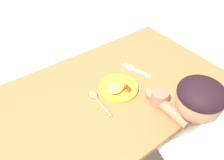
% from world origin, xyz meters
% --- Properties ---
extents(ground_plane, '(8.00, 8.00, 0.00)m').
position_xyz_m(ground_plane, '(0.00, 0.00, 0.00)').
color(ground_plane, '#B0A69D').
extents(dining_table, '(1.43, 0.78, 0.68)m').
position_xyz_m(dining_table, '(0.00, 0.00, 0.56)').
color(dining_table, '#96673C').
rests_on(dining_table, ground_plane).
extents(plate, '(0.22, 0.22, 0.05)m').
position_xyz_m(plate, '(0.09, -0.02, 0.69)').
color(plate, gold).
rests_on(plate, dining_table).
extents(fork, '(0.07, 0.19, 0.01)m').
position_xyz_m(fork, '(0.28, 0.03, 0.68)').
color(fork, silver).
rests_on(fork, dining_table).
extents(spoon, '(0.04, 0.20, 0.02)m').
position_xyz_m(spoon, '(-0.04, -0.01, 0.69)').
color(spoon, tan).
rests_on(spoon, dining_table).
extents(drinking_cup, '(0.08, 0.08, 0.08)m').
position_xyz_m(drinking_cup, '(0.20, -0.22, 0.72)').
color(drinking_cup, '#E86652').
rests_on(drinking_cup, dining_table).
extents(person, '(0.20, 0.45, 0.96)m').
position_xyz_m(person, '(0.20, -0.47, 0.55)').
color(person, '#464263').
rests_on(person, ground_plane).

